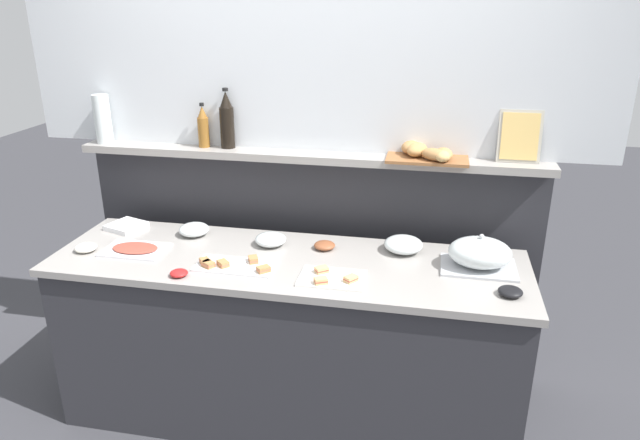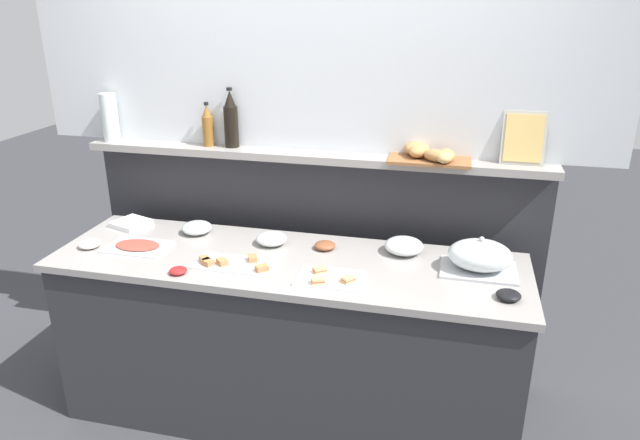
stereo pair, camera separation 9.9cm
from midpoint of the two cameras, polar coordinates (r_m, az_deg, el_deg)
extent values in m
plane|color=#38383D|center=(3.71, -1.40, -12.58)|extent=(12.00, 12.00, 0.00)
cube|color=#2D2D33|center=(2.99, -4.05, -12.00)|extent=(2.22, 0.64, 0.86)
cube|color=gray|center=(2.77, -4.29, -4.26)|extent=(2.26, 0.68, 0.03)
cube|color=#2D2D33|center=(3.33, -1.81, -4.29)|extent=(2.48, 0.08, 1.26)
cube|color=gray|center=(3.06, -2.16, 6.38)|extent=(2.48, 0.22, 0.04)
cube|color=silver|center=(3.02, -2.02, 19.09)|extent=(3.08, 0.08, 1.30)
cube|color=white|center=(2.57, 0.09, -5.76)|extent=(0.29, 0.20, 0.01)
cube|color=tan|center=(2.61, -0.93, -5.08)|extent=(0.07, 0.07, 0.01)
cube|color=#B24738|center=(2.60, -0.93, -4.92)|extent=(0.07, 0.07, 0.01)
cube|color=tan|center=(2.60, -0.93, -4.76)|extent=(0.07, 0.07, 0.01)
cube|color=tan|center=(2.51, -1.05, -6.15)|extent=(0.07, 0.06, 0.01)
cube|color=#B24738|center=(2.51, -1.05, -5.99)|extent=(0.07, 0.06, 0.01)
cube|color=tan|center=(2.51, -1.06, -5.82)|extent=(0.07, 0.06, 0.01)
cube|color=tan|center=(2.53, 1.93, -5.96)|extent=(0.07, 0.07, 0.01)
cube|color=#B24738|center=(2.53, 1.93, -5.80)|extent=(0.07, 0.07, 0.01)
cube|color=tan|center=(2.52, 1.93, -5.64)|extent=(0.07, 0.07, 0.01)
cube|color=white|center=(2.72, -9.36, -4.48)|extent=(0.37, 0.18, 0.01)
cube|color=#AD7A47|center=(2.71, -10.55, -4.39)|extent=(0.07, 0.07, 0.01)
cube|color=#D1664C|center=(2.71, -10.56, -4.23)|extent=(0.07, 0.07, 0.01)
cube|color=#AD7A47|center=(2.70, -10.57, -4.08)|extent=(0.07, 0.07, 0.01)
cube|color=#AD7A47|center=(2.63, -6.65, -4.99)|extent=(0.07, 0.07, 0.01)
cube|color=#D1664C|center=(2.63, -6.66, -4.83)|extent=(0.07, 0.07, 0.01)
cube|color=#AD7A47|center=(2.62, -6.67, -4.67)|extent=(0.07, 0.07, 0.01)
cube|color=#AD7A47|center=(2.73, -7.61, -4.03)|extent=(0.06, 0.07, 0.01)
cube|color=#D1664C|center=(2.73, -7.62, -3.87)|extent=(0.06, 0.07, 0.01)
cube|color=#AD7A47|center=(2.72, -7.63, -3.72)|extent=(0.06, 0.07, 0.01)
cube|color=#AD7A47|center=(2.75, -12.23, -4.17)|extent=(0.07, 0.07, 0.01)
cube|color=#D1664C|center=(2.74, -12.24, -4.02)|extent=(0.07, 0.07, 0.01)
cube|color=#AD7A47|center=(2.74, -12.25, -3.87)|extent=(0.07, 0.07, 0.01)
cube|color=#AD7A47|center=(2.72, -11.96, -4.43)|extent=(0.07, 0.06, 0.01)
cube|color=#D1664C|center=(2.71, -11.97, -4.28)|extent=(0.07, 0.06, 0.01)
cube|color=#AD7A47|center=(2.71, -11.99, -4.13)|extent=(0.07, 0.06, 0.01)
cube|color=silver|center=(3.00, -18.62, -2.81)|extent=(0.30, 0.21, 0.01)
ellipsoid|color=#B24738|center=(3.00, -18.64, -2.62)|extent=(0.23, 0.14, 0.01)
cube|color=#B7BABF|center=(2.75, 14.32, -4.53)|extent=(0.34, 0.24, 0.01)
ellipsoid|color=silver|center=(2.72, 14.46, -3.12)|extent=(0.29, 0.23, 0.14)
sphere|color=#B7BABF|center=(2.69, 14.61, -1.60)|extent=(0.02, 0.02, 0.02)
ellipsoid|color=silver|center=(2.85, 7.22, -2.41)|extent=(0.19, 0.19, 0.08)
ellipsoid|color=#E5CC66|center=(2.85, 7.21, -2.66)|extent=(0.15, 0.15, 0.05)
ellipsoid|color=silver|center=(3.10, -13.18, -0.92)|extent=(0.16, 0.16, 0.06)
ellipsoid|color=#BF4C3F|center=(3.11, -13.16, -1.11)|extent=(0.12, 0.12, 0.04)
ellipsoid|color=silver|center=(2.91, -5.85, -1.91)|extent=(0.16, 0.16, 0.06)
ellipsoid|color=#599959|center=(2.92, -5.84, -2.11)|extent=(0.12, 0.12, 0.04)
ellipsoid|color=silver|center=(3.08, -22.91, -2.52)|extent=(0.11, 0.11, 0.04)
ellipsoid|color=black|center=(2.54, 17.16, -6.76)|extent=(0.10, 0.10, 0.04)
ellipsoid|color=red|center=(2.68, -14.75, -5.08)|extent=(0.08, 0.08, 0.03)
ellipsoid|color=brown|center=(2.86, -0.54, -2.52)|extent=(0.11, 0.11, 0.04)
cube|color=white|center=(3.30, -19.35, -0.57)|extent=(0.22, 0.22, 0.03)
cylinder|color=#8E5B23|center=(3.20, -12.26, 8.42)|extent=(0.06, 0.06, 0.16)
cone|color=#8E5B23|center=(3.18, -12.42, 10.35)|extent=(0.05, 0.05, 0.06)
cylinder|color=black|center=(3.17, -12.47, 11.04)|extent=(0.02, 0.02, 0.02)
cylinder|color=black|center=(3.15, -10.01, 8.93)|extent=(0.08, 0.08, 0.22)
cone|color=black|center=(3.12, -10.19, 11.62)|extent=(0.06, 0.06, 0.08)
cylinder|color=black|center=(3.12, -10.25, 12.52)|extent=(0.03, 0.03, 0.02)
cube|color=brown|center=(2.94, 9.55, 6.07)|extent=(0.40, 0.26, 0.02)
ellipsoid|color=tan|center=(2.85, 11.02, 6.18)|extent=(0.09, 0.12, 0.05)
ellipsoid|color=#AD7A47|center=(2.97, 7.97, 7.09)|extent=(0.11, 0.15, 0.06)
ellipsoid|color=#AD7A47|center=(2.86, 10.17, 6.37)|extent=(0.16, 0.14, 0.06)
ellipsoid|color=#B7844C|center=(2.88, 11.14, 6.39)|extent=(0.10, 0.15, 0.06)
ellipsoid|color=#B7844C|center=(2.92, 8.55, 6.85)|extent=(0.13, 0.17, 0.07)
cube|color=#B2AD9E|center=(2.97, 18.15, 7.82)|extent=(0.20, 0.06, 0.25)
cube|color=#E0B766|center=(2.97, 18.17, 7.81)|extent=(0.17, 0.05, 0.22)
cylinder|color=silver|center=(3.44, -21.38, 9.23)|extent=(0.09, 0.09, 0.26)
camera|label=1|loc=(0.05, -91.03, -0.40)|focal=32.53mm
camera|label=2|loc=(0.05, 88.97, 0.40)|focal=32.53mm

